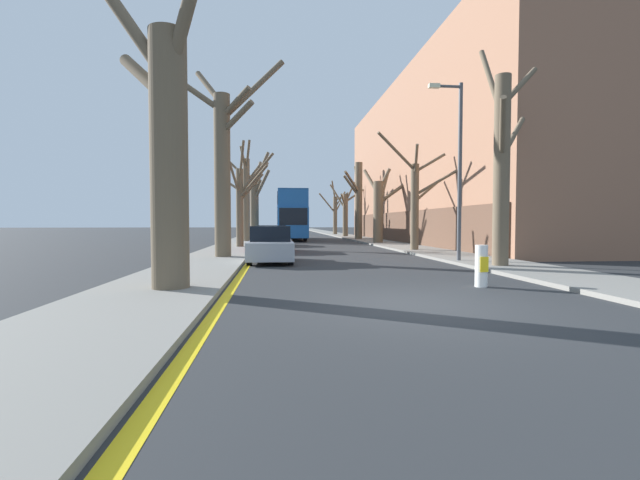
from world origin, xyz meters
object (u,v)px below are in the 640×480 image
object	(u,v)px
street_tree_left_2	(242,200)
parked_car_2	(273,237)
street_tree_right_5	(335,212)
parked_car_1	(272,239)
street_tree_left_4	(256,200)
street_tree_right_3	(358,199)
street_tree_right_4	(345,211)
street_tree_right_1	(416,199)
street_tree_left_3	(245,195)
traffic_bollard	(481,266)
double_decker_bus	(291,213)
parked_car_0	(271,245)
street_tree_left_0	(168,145)
lamp_post	(457,162)
street_tree_right_2	(379,207)
street_tree_right_0	(502,161)
street_tree_left_1	(223,162)

from	to	relation	value
street_tree_left_2	parked_car_2	bearing A→B (deg)	58.70
street_tree_right_5	parked_car_1	xyz separation A→B (m)	(-8.11, -32.61, -2.38)
parked_car_1	street_tree_left_4	bearing A→B (deg)	95.13
street_tree_left_4	street_tree_right_3	bearing A→B (deg)	-26.89
street_tree_right_3	street_tree_right_4	size ratio (longest dim) A/B	1.17
street_tree_left_4	street_tree_right_4	size ratio (longest dim) A/B	1.42
street_tree_left_2	parked_car_1	size ratio (longest dim) A/B	1.60
street_tree_left_4	street_tree_right_1	size ratio (longest dim) A/B	1.37
street_tree_left_3	street_tree_right_5	world-z (taller)	street_tree_left_3
street_tree_right_4	parked_car_2	xyz separation A→B (m)	(-8.04, -17.23, -2.30)
street_tree_right_3	street_tree_right_5	world-z (taller)	street_tree_right_3
street_tree_right_3	traffic_bollard	xyz separation A→B (m)	(-2.53, -29.38, -3.33)
street_tree_right_1	parked_car_1	bearing A→B (deg)	174.43
double_decker_bus	parked_car_2	size ratio (longest dim) A/B	2.79
street_tree_right_5	parked_car_0	size ratio (longest dim) A/B	1.82
street_tree_left_0	street_tree_right_3	world-z (taller)	street_tree_left_0
street_tree_left_4	lamp_post	world-z (taller)	street_tree_left_4
street_tree_right_2	parked_car_1	world-z (taller)	street_tree_right_2
street_tree_left_0	street_tree_left_2	world-z (taller)	street_tree_left_0
parked_car_0	double_decker_bus	bearing A→B (deg)	85.93
street_tree_right_4	parked_car_1	size ratio (longest dim) A/B	1.50
street_tree_left_3	parked_car_1	size ratio (longest dim) A/B	1.99
parked_car_1	street_tree_right_1	bearing A→B (deg)	-5.57
double_decker_bus	street_tree_right_1	bearing A→B (deg)	-70.20
street_tree_left_0	parked_car_2	xyz separation A→B (m)	(2.23, 20.37, -2.77)
street_tree_right_3	parked_car_2	bearing A→B (deg)	-130.93
street_tree_right_1	parked_car_0	xyz separation A→B (m)	(-8.06, -5.62, -2.27)
street_tree_left_4	street_tree_right_3	size ratio (longest dim) A/B	1.21
street_tree_right_5	traffic_bollard	xyz separation A→B (m)	(-2.73, -46.38, -2.55)
street_tree_left_2	parked_car_1	world-z (taller)	street_tree_left_2
street_tree_left_3	parked_car_2	world-z (taller)	street_tree_left_3
street_tree_right_0	street_tree_left_3	bearing A→B (deg)	115.76
street_tree_left_1	lamp_post	bearing A→B (deg)	-17.29
parked_car_1	traffic_bollard	distance (m)	14.79
street_tree_right_3	lamp_post	distance (m)	23.19
street_tree_left_3	double_decker_bus	distance (m)	6.45
street_tree_right_0	lamp_post	size ratio (longest dim) A/B	1.15
street_tree_left_4	traffic_bollard	size ratio (longest dim) A/B	8.30
street_tree_left_2	street_tree_right_2	distance (m)	11.17
parked_car_1	parked_car_2	world-z (taller)	parked_car_1
street_tree_left_2	street_tree_right_2	xyz separation A→B (m)	(10.06, 4.86, -0.20)
lamp_post	street_tree_right_2	bearing A→B (deg)	87.41
street_tree_right_0	parked_car_1	xyz separation A→B (m)	(-8.18, 9.63, -3.09)
street_tree_left_3	traffic_bollard	bearing A→B (deg)	-73.47
parked_car_1	parked_car_2	size ratio (longest dim) A/B	1.00
double_decker_bus	street_tree_right_2	bearing A→B (deg)	-53.63
parked_car_1	street_tree_left_1	bearing A→B (deg)	-114.51
street_tree_left_1	parked_car_1	bearing A→B (deg)	65.49
street_tree_left_2	street_tree_left_3	world-z (taller)	street_tree_left_3
street_tree_right_2	street_tree_right_3	bearing A→B (deg)	91.72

